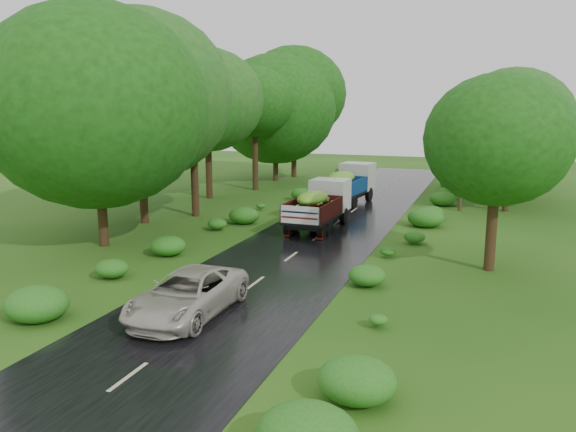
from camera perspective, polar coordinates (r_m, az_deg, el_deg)
The scene contains 10 objects.
ground at distance 18.14m, azimuth -8.42°, elevation -10.45°, with size 120.00×120.00×0.00m, color #19490F.
road at distance 22.40m, azimuth -2.31°, elevation -6.06°, with size 6.50×80.00×0.02m, color black.
road_lines at distance 23.28m, azimuth -1.37°, elevation -5.35°, with size 0.12×69.60×0.00m.
truck_near at distance 30.64m, azimuth 3.30°, elevation 1.33°, with size 2.23×5.97×2.49m.
truck_far at distance 38.39m, azimuth 6.13°, elevation 3.43°, with size 2.85×6.48×2.64m.
car at distance 18.38m, azimuth -10.19°, elevation -7.81°, with size 2.34×5.07×1.41m, color #B9B4A5.
utility_pole at distance 37.06m, azimuth 17.36°, elevation 6.49°, with size 1.26×0.61×7.63m.
trees_left at distance 40.03m, azimuth -6.75°, elevation 11.36°, with size 6.15×32.54×9.63m.
trees_right at distance 39.54m, azimuth 21.25°, elevation 8.35°, with size 4.79×30.46×7.29m.
shrubs at distance 30.56m, azimuth 4.11°, elevation -0.72°, with size 11.90×44.00×0.70m.
Camera 1 is at (8.17, -14.76, 6.66)m, focal length 35.00 mm.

